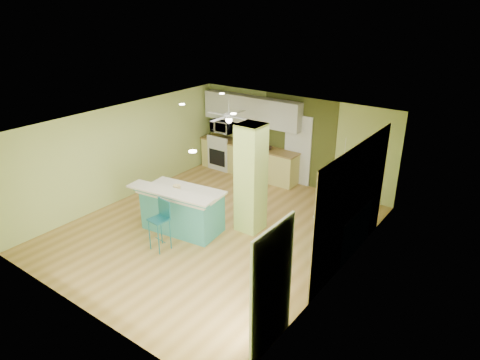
% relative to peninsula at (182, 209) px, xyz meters
% --- Properties ---
extents(floor, '(6.00, 7.00, 0.01)m').
position_rel_peninsula_xyz_m(floor, '(0.57, 0.46, -0.52)').
color(floor, '#A67B3A').
rests_on(floor, ground).
extents(ceiling, '(6.00, 7.00, 0.01)m').
position_rel_peninsula_xyz_m(ceiling, '(0.57, 0.46, 1.99)').
color(ceiling, white).
rests_on(ceiling, wall_back).
extents(wall_back, '(6.00, 0.01, 2.50)m').
position_rel_peninsula_xyz_m(wall_back, '(0.57, 3.96, 0.73)').
color(wall_back, '#BACC6D').
rests_on(wall_back, floor).
extents(wall_front, '(6.00, 0.01, 2.50)m').
position_rel_peninsula_xyz_m(wall_front, '(0.57, -3.05, 0.73)').
color(wall_front, '#BACC6D').
rests_on(wall_front, floor).
extents(wall_left, '(0.01, 7.00, 2.50)m').
position_rel_peninsula_xyz_m(wall_left, '(-2.43, 0.46, 0.73)').
color(wall_left, '#BACC6D').
rests_on(wall_left, floor).
extents(wall_right, '(0.01, 7.00, 2.50)m').
position_rel_peninsula_xyz_m(wall_right, '(3.58, 0.46, 0.73)').
color(wall_right, '#BACC6D').
rests_on(wall_right, floor).
extents(wood_panel, '(0.02, 3.40, 2.50)m').
position_rel_peninsula_xyz_m(wood_panel, '(3.56, 1.06, 0.73)').
color(wood_panel, olive).
rests_on(wood_panel, floor).
extents(olive_accent, '(2.20, 0.02, 2.50)m').
position_rel_peninsula_xyz_m(olive_accent, '(0.77, 3.95, 0.73)').
color(olive_accent, '#4A5120').
rests_on(olive_accent, floor).
extents(interior_door, '(0.82, 0.05, 2.00)m').
position_rel_peninsula_xyz_m(interior_door, '(0.77, 3.92, 0.48)').
color(interior_door, white).
rests_on(interior_door, floor).
extents(french_door, '(0.04, 1.08, 2.10)m').
position_rel_peninsula_xyz_m(french_door, '(3.54, -1.84, 0.53)').
color(french_door, white).
rests_on(french_door, floor).
extents(column, '(0.55, 0.55, 2.50)m').
position_rel_peninsula_xyz_m(column, '(1.22, 0.96, 0.73)').
color(column, '#B1CD5F').
rests_on(column, floor).
extents(kitchen_run, '(3.25, 0.63, 0.94)m').
position_rel_peninsula_xyz_m(kitchen_run, '(-0.73, 3.66, -0.04)').
color(kitchen_run, '#DCD273').
rests_on(kitchen_run, floor).
extents(stove, '(0.76, 0.66, 1.08)m').
position_rel_peninsula_xyz_m(stove, '(-1.68, 3.65, -0.06)').
color(stove, silver).
rests_on(stove, floor).
extents(upper_cabinets, '(3.20, 0.34, 0.80)m').
position_rel_peninsula_xyz_m(upper_cabinets, '(-0.73, 3.78, 1.43)').
color(upper_cabinets, silver).
rests_on(upper_cabinets, wall_back).
extents(microwave, '(0.70, 0.48, 0.39)m').
position_rel_peninsula_xyz_m(microwave, '(-1.68, 3.66, 0.83)').
color(microwave, silver).
rests_on(microwave, wall_back).
extents(ceiling_fan, '(1.41, 1.41, 0.61)m').
position_rel_peninsula_xyz_m(ceiling_fan, '(-0.53, 2.46, 1.56)').
color(ceiling_fan, silver).
rests_on(ceiling_fan, ceiling).
extents(pendant_lamp, '(0.14, 0.14, 0.69)m').
position_rel_peninsula_xyz_m(pendant_lamp, '(3.22, 1.21, 1.37)').
color(pendant_lamp, white).
rests_on(pendant_lamp, ceiling).
extents(wall_decor, '(0.03, 0.90, 0.70)m').
position_rel_peninsula_xyz_m(wall_decor, '(3.54, 1.26, 1.03)').
color(wall_decor, brown).
rests_on(wall_decor, wood_panel).
extents(peninsula, '(2.12, 1.34, 1.12)m').
position_rel_peninsula_xyz_m(peninsula, '(0.00, 0.00, 0.00)').
color(peninsula, teal).
rests_on(peninsula, floor).
extents(bar_stool, '(0.40, 0.40, 1.11)m').
position_rel_peninsula_xyz_m(bar_stool, '(0.20, -0.82, 0.22)').
color(bar_stool, '#1B6D7D').
rests_on(bar_stool, floor).
extents(side_counter, '(0.66, 1.56, 1.01)m').
position_rel_peninsula_xyz_m(side_counter, '(3.27, 1.40, -0.01)').
color(side_counter, teal).
rests_on(side_counter, floor).
extents(fruit_bowl, '(0.41, 0.41, 0.08)m').
position_rel_peninsula_xyz_m(fruit_bowl, '(-0.05, 3.59, 0.46)').
color(fruit_bowl, '#372416').
rests_on(fruit_bowl, kitchen_run).
extents(canister, '(0.17, 0.17, 0.16)m').
position_rel_peninsula_xyz_m(canister, '(-0.04, -0.08, 0.53)').
color(canister, gold).
rests_on(canister, peninsula).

